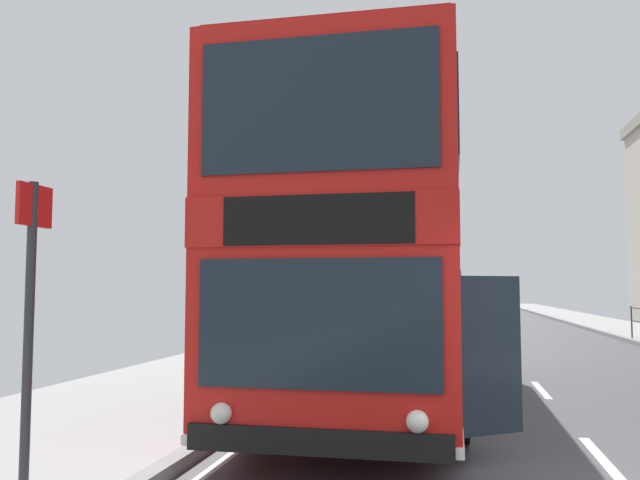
% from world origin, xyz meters
% --- Properties ---
extents(double_decker_bus_main, '(3.29, 10.54, 4.48)m').
position_xyz_m(double_decker_bus_main, '(-2.74, 6.06, 2.34)').
color(double_decker_bus_main, red).
rests_on(double_decker_bus_main, ground).
extents(bus_stop_sign_near, '(0.08, 0.44, 2.59)m').
position_xyz_m(bus_stop_sign_near, '(-5.03, -0.04, 1.74)').
color(bus_stop_sign_near, '#2D2D33').
rests_on(bus_stop_sign_near, ground).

